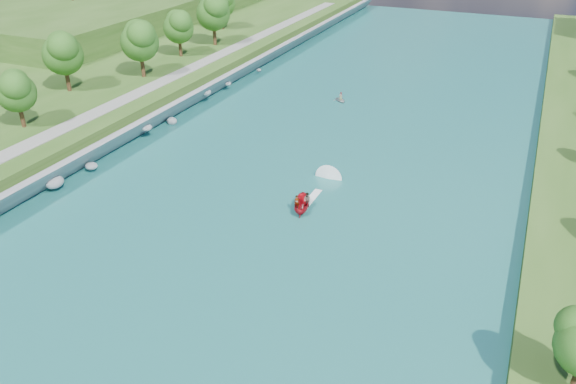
% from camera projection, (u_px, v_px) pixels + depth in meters
% --- Properties ---
extents(ground, '(260.00, 260.00, 0.00)m').
position_uv_depth(ground, '(219.00, 260.00, 55.64)').
color(ground, '#2D5119').
rests_on(ground, ground).
extents(river_water, '(55.00, 240.00, 0.10)m').
position_uv_depth(river_water, '(298.00, 176.00, 71.71)').
color(river_water, '#1A6166').
rests_on(river_water, ground).
extents(berm_west, '(45.00, 240.00, 3.50)m').
position_uv_depth(berm_west, '(8.00, 109.00, 88.74)').
color(berm_west, '#2D5119').
rests_on(berm_west, ground).
extents(ridge_west, '(60.00, 120.00, 9.00)m').
position_uv_depth(ridge_west, '(134.00, 1.00, 159.38)').
color(ridge_west, '#2D5119').
rests_on(ridge_west, ground).
extents(riprap_bank, '(3.54, 236.00, 4.29)m').
position_uv_depth(riprap_bank, '(128.00, 134.00, 79.48)').
color(riprap_bank, slate).
rests_on(riprap_bank, ground).
extents(riverside_path, '(3.00, 200.00, 0.10)m').
position_uv_depth(riverside_path, '(93.00, 114.00, 81.64)').
color(riverside_path, gray).
rests_on(riverside_path, berm_west).
extents(motorboat, '(3.60, 18.99, 2.13)m').
position_uv_depth(motorboat, '(307.00, 199.00, 64.82)').
color(motorboat, '#AA0D18').
rests_on(motorboat, river_water).
extents(raft, '(3.21, 3.21, 1.62)m').
position_uv_depth(raft, '(341.00, 99.00, 96.85)').
color(raft, gray).
rests_on(raft, river_water).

